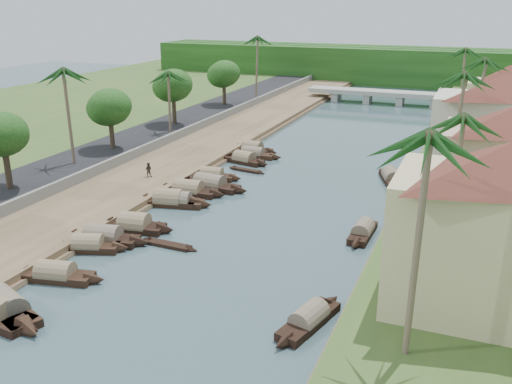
% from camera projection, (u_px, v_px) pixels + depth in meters
% --- Properties ---
extents(ground, '(220.00, 220.00, 0.00)m').
position_uv_depth(ground, '(217.00, 261.00, 42.80)').
color(ground, '#3B5258').
rests_on(ground, ground).
extents(left_bank, '(10.00, 180.00, 0.80)m').
position_uv_depth(left_bank, '(166.00, 165.00, 65.87)').
color(left_bank, brown).
rests_on(left_bank, ground).
extents(right_bank, '(16.00, 180.00, 1.20)m').
position_uv_depth(right_bank, '(491.00, 201.00, 53.51)').
color(right_bank, '#355321').
rests_on(right_bank, ground).
extents(road, '(8.00, 180.00, 1.40)m').
position_uv_depth(road, '(105.00, 155.00, 68.76)').
color(road, black).
rests_on(road, ground).
extents(retaining_wall, '(0.40, 180.00, 1.10)m').
position_uv_depth(retaining_wall, '(135.00, 153.00, 67.04)').
color(retaining_wall, slate).
rests_on(retaining_wall, left_bank).
extents(treeline, '(120.00, 14.00, 8.00)m').
position_uv_depth(treeline, '(406.00, 66.00, 129.38)').
color(treeline, '#173B10').
rests_on(treeline, ground).
extents(bridge, '(28.00, 4.00, 2.40)m').
position_uv_depth(bridge, '(384.00, 95.00, 105.51)').
color(bridge, gray).
rests_on(bridge, ground).
extents(building_near, '(14.85, 14.85, 10.20)m').
position_uv_depth(building_near, '(501.00, 227.00, 32.31)').
color(building_near, '#CEBC8A').
rests_on(building_near, right_bank).
extents(building_far, '(15.59, 15.59, 10.20)m').
position_uv_depth(building_far, '(499.00, 124.00, 58.67)').
color(building_far, beige).
rests_on(building_far, right_bank).
extents(building_distant, '(12.62, 12.62, 9.20)m').
position_uv_depth(building_distant, '(506.00, 99.00, 76.05)').
color(building_distant, '#CEBC8A').
rests_on(building_distant, right_bank).
extents(sampan_0, '(8.72, 5.02, 2.29)m').
position_uv_depth(sampan_0, '(6.00, 308.00, 35.50)').
color(sampan_0, black).
rests_on(sampan_0, ground).
extents(sampan_2, '(7.61, 2.96, 2.00)m').
position_uv_depth(sampan_2, '(56.00, 275.00, 39.74)').
color(sampan_2, black).
rests_on(sampan_2, ground).
extents(sampan_3, '(8.29, 3.06, 2.19)m').
position_uv_depth(sampan_3, '(103.00, 238.00, 45.83)').
color(sampan_3, black).
rests_on(sampan_3, ground).
extents(sampan_4, '(6.73, 3.47, 1.93)m').
position_uv_depth(sampan_4, '(88.00, 246.00, 44.34)').
color(sampan_4, black).
rests_on(sampan_4, ground).
extents(sampan_5, '(7.41, 2.83, 2.30)m').
position_uv_depth(sampan_5, '(135.00, 226.00, 48.26)').
color(sampan_5, black).
rests_on(sampan_5, ground).
extents(sampan_6, '(6.88, 2.70, 2.04)m').
position_uv_depth(sampan_6, '(178.00, 202.00, 53.94)').
color(sampan_6, black).
rests_on(sampan_6, ground).
extents(sampan_7, '(8.32, 2.17, 2.19)m').
position_uv_depth(sampan_7, '(188.00, 190.00, 57.11)').
color(sampan_7, black).
rests_on(sampan_7, ground).
extents(sampan_8, '(7.75, 3.22, 2.32)m').
position_uv_depth(sampan_8, '(169.00, 201.00, 54.18)').
color(sampan_8, black).
rests_on(sampan_8, ground).
extents(sampan_9, '(9.11, 2.51, 2.26)m').
position_uv_depth(sampan_9, '(210.00, 185.00, 58.86)').
color(sampan_9, black).
rests_on(sampan_9, ground).
extents(sampan_10, '(6.96, 2.30, 1.93)m').
position_uv_depth(sampan_10, '(212.00, 176.00, 61.83)').
color(sampan_10, black).
rests_on(sampan_10, ground).
extents(sampan_11, '(7.19, 3.14, 2.05)m').
position_uv_depth(sampan_11, '(244.00, 160.00, 67.97)').
color(sampan_11, black).
rests_on(sampan_11, ground).
extents(sampan_12, '(7.72, 1.64, 1.88)m').
position_uv_depth(sampan_12, '(253.00, 154.00, 70.37)').
color(sampan_12, black).
rests_on(sampan_12, ground).
extents(sampan_13, '(7.44, 2.50, 2.03)m').
position_uv_depth(sampan_13, '(252.00, 149.00, 72.86)').
color(sampan_13, black).
rests_on(sampan_13, ground).
extents(sampan_14, '(3.13, 7.45, 1.84)m').
position_uv_depth(sampan_14, '(309.00, 319.00, 34.22)').
color(sampan_14, black).
rests_on(sampan_14, ground).
extents(sampan_15, '(1.66, 6.72, 1.85)m').
position_uv_depth(sampan_15, '(363.00, 232.00, 47.06)').
color(sampan_15, black).
rests_on(sampan_15, ground).
extents(sampan_16, '(4.23, 8.18, 2.02)m').
position_uv_depth(sampan_16, '(391.00, 178.00, 61.16)').
color(sampan_16, black).
rests_on(sampan_16, ground).
extents(canoe_1, '(5.47, 1.12, 0.88)m').
position_uv_depth(canoe_1, '(168.00, 245.00, 45.23)').
color(canoe_1, black).
rests_on(canoe_1, ground).
extents(canoe_2, '(4.97, 1.50, 0.72)m').
position_uv_depth(canoe_2, '(246.00, 171.00, 64.77)').
color(canoe_2, black).
rests_on(canoe_2, ground).
extents(palm_0, '(3.20, 3.20, 13.16)m').
position_uv_depth(palm_0, '(427.00, 141.00, 26.01)').
color(palm_0, '#76624F').
rests_on(palm_0, ground).
extents(palm_1, '(3.20, 3.20, 11.18)m').
position_uv_depth(palm_1, '(462.00, 120.00, 39.74)').
color(palm_1, '#76624F').
rests_on(palm_1, ground).
extents(palm_2, '(3.20, 3.20, 12.40)m').
position_uv_depth(palm_2, '(461.00, 77.00, 52.70)').
color(palm_2, '#76624F').
rests_on(palm_2, ground).
extents(palm_3, '(3.20, 3.20, 12.33)m').
position_uv_depth(palm_3, '(477.00, 62.00, 65.60)').
color(palm_3, '#76624F').
rests_on(palm_3, ground).
extents(palm_5, '(3.20, 3.20, 11.69)m').
position_uv_depth(palm_5, '(64.00, 72.00, 59.73)').
color(palm_5, '#76624F').
rests_on(palm_5, ground).
extents(palm_6, '(3.20, 3.20, 9.44)m').
position_uv_depth(palm_6, '(168.00, 74.00, 75.30)').
color(palm_6, '#76624F').
rests_on(palm_6, ground).
extents(palm_7, '(3.20, 3.20, 11.82)m').
position_uv_depth(palm_7, '(466.00, 51.00, 84.12)').
color(palm_7, '#76624F').
rests_on(palm_7, ground).
extents(palm_8, '(3.20, 3.20, 12.40)m').
position_uv_depth(palm_8, '(256.00, 39.00, 98.29)').
color(palm_8, '#76624F').
rests_on(palm_8, ground).
extents(tree_2, '(4.76, 4.76, 7.21)m').
position_uv_depth(tree_2, '(3.00, 136.00, 53.00)').
color(tree_2, '#433626').
rests_on(tree_2, ground).
extents(tree_3, '(5.05, 5.05, 7.04)m').
position_uv_depth(tree_3, '(110.00, 108.00, 67.72)').
color(tree_3, '#433626').
rests_on(tree_3, ground).
extents(tree_4, '(5.31, 5.31, 7.67)m').
position_uv_depth(tree_4, '(173.00, 86.00, 80.86)').
color(tree_4, '#433626').
rests_on(tree_4, ground).
extents(tree_5, '(5.14, 5.14, 7.22)m').
position_uv_depth(tree_5, '(224.00, 75.00, 96.06)').
color(tree_5, '#433626').
rests_on(tree_5, ground).
extents(person_far, '(0.86, 0.74, 1.53)m').
position_uv_depth(person_far, '(148.00, 170.00, 59.99)').
color(person_far, '#2F2921').
rests_on(person_far, left_bank).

